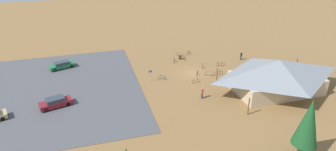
{
  "coord_description": "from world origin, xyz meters",
  "views": [
    {
      "loc": [
        18.36,
        46.64,
        23.1
      ],
      "look_at": [
        5.42,
        2.13,
        1.2
      ],
      "focal_mm": 31.77,
      "sensor_mm": 36.0,
      "label": 1
    }
  ],
  "objects": [
    {
      "name": "bicycle_silver_near_porch",
      "position": [
        -0.38,
        -9.0,
        0.35
      ],
      "size": [
        1.28,
        1.21,
        0.78
      ],
      "color": "black",
      "rests_on": "ground"
    },
    {
      "name": "bicycle_teal_trailside",
      "position": [
        -2.61,
        -1.78,
        0.37
      ],
      "size": [
        0.77,
        1.61,
        0.79
      ],
      "color": "black",
      "rests_on": "ground"
    },
    {
      "name": "parking_lot_asphalt",
      "position": [
        27.64,
        0.11,
        0.03
      ],
      "size": [
        34.39,
        32.13,
        0.05
      ],
      "primitive_type": "cube",
      "color": "#4C4C51",
      "rests_on": "ground"
    },
    {
      "name": "bike_pavilion",
      "position": [
        -10.54,
        10.09,
        3.05
      ],
      "size": [
        16.49,
        11.01,
        5.41
      ],
      "color": "#C6B28E",
      "rests_on": "ground"
    },
    {
      "name": "bicycle_red_yard_right",
      "position": [
        -0.49,
        0.94,
        0.36
      ],
      "size": [
        0.9,
        1.49,
        0.79
      ],
      "color": "black",
      "rests_on": "ground"
    },
    {
      "name": "trash_bin",
      "position": [
        0.18,
        -7.23,
        0.45
      ],
      "size": [
        0.6,
        0.6,
        0.9
      ],
      "primitive_type": "cylinder",
      "color": "brown",
      "rests_on": "ground"
    },
    {
      "name": "lot_sign",
      "position": [
        8.3,
        1.12,
        1.41
      ],
      "size": [
        0.56,
        0.08,
        2.2
      ],
      "color": "#99999E",
      "rests_on": "ground"
    },
    {
      "name": "ground",
      "position": [
        0.0,
        0.0,
        0.0
      ],
      "size": [
        160.0,
        160.0,
        0.0
      ],
      "primitive_type": "plane",
      "color": "olive",
      "rests_on": "ground"
    },
    {
      "name": "bicycle_red_front_row",
      "position": [
        -6.33,
        -1.67,
        0.38
      ],
      "size": [
        1.71,
        0.69,
        0.83
      ],
      "color": "black",
      "rests_on": "ground"
    },
    {
      "name": "car_maroon_mid_lot",
      "position": [
        23.73,
        5.53,
        0.77
      ],
      "size": [
        4.93,
        3.05,
        1.46
      ],
      "color": "maroon",
      "rests_on": "parking_lot_asphalt"
    },
    {
      "name": "bicycle_green_lone_west",
      "position": [
        1.75,
        -6.05,
        0.4
      ],
      "size": [
        0.51,
        1.69,
        0.88
      ],
      "color": "black",
      "rests_on": "ground"
    },
    {
      "name": "car_green_far_end",
      "position": [
        23.27,
        -8.98,
        0.72
      ],
      "size": [
        4.93,
        3.09,
        1.34
      ],
      "color": "#1E6B3D",
      "rests_on": "parking_lot_asphalt"
    },
    {
      "name": "visitor_near_lot",
      "position": [
        1.92,
        9.17,
        0.97
      ],
      "size": [
        0.36,
        0.37,
        1.84
      ],
      "color": "#2D3347",
      "rests_on": "ground"
    },
    {
      "name": "bicycle_yellow_yard_center",
      "position": [
        0.86,
        3.84,
        0.35
      ],
      "size": [
        1.6,
        0.49,
        0.81
      ],
      "color": "black",
      "rests_on": "ground"
    },
    {
      "name": "bicycle_purple_edge_south",
      "position": [
        -17.68,
        0.36,
        0.35
      ],
      "size": [
        1.74,
        0.48,
        0.76
      ],
      "color": "black",
      "rests_on": "ground"
    },
    {
      "name": "bicycle_white_yard_left",
      "position": [
        -2.4,
        1.84,
        0.36
      ],
      "size": [
        1.34,
        1.09,
        0.84
      ],
      "color": "black",
      "rests_on": "ground"
    },
    {
      "name": "pine_far_west",
      "position": [
        -3.88,
        24.95,
        4.68
      ],
      "size": [
        2.8,
        2.8,
        7.6
      ],
      "color": "brown",
      "rests_on": "ground"
    },
    {
      "name": "bicycle_orange_lone_east",
      "position": [
        -0.28,
        -6.71,
        0.39
      ],
      "size": [
        0.72,
        1.71,
        0.86
      ],
      "color": "black",
      "rests_on": "ground"
    },
    {
      "name": "bicycle_purple_yard_front",
      "position": [
        -4.2,
        2.06,
        0.39
      ],
      "size": [
        1.81,
        0.48,
        0.9
      ],
      "color": "black",
      "rests_on": "ground"
    },
    {
      "name": "visitor_by_pavilion",
      "position": [
        -11.75,
        -3.42,
        0.92
      ],
      "size": [
        0.39,
        0.36,
        1.74
      ],
      "color": "#2D3347",
      "rests_on": "ground"
    },
    {
      "name": "bicycle_black_near_sign",
      "position": [
        -2.35,
        -9.1,
        0.36
      ],
      "size": [
        1.4,
        1.09,
        0.8
      ],
      "color": "black",
      "rests_on": "ground"
    },
    {
      "name": "bicycle_blue_by_bin",
      "position": [
        6.07,
        0.92,
        0.35
      ],
      "size": [
        1.21,
        1.15,
        0.78
      ],
      "color": "black",
      "rests_on": "ground"
    }
  ]
}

